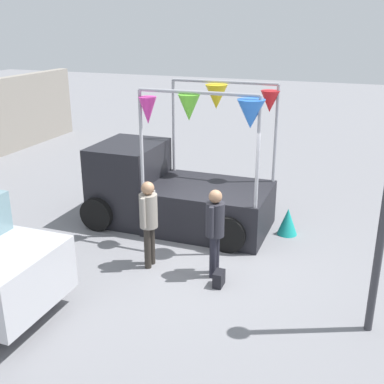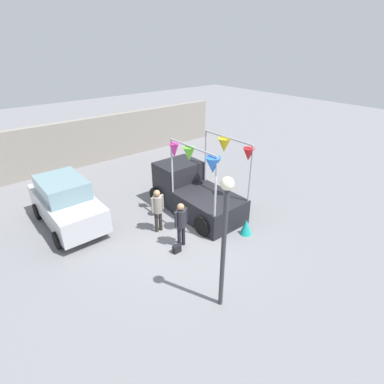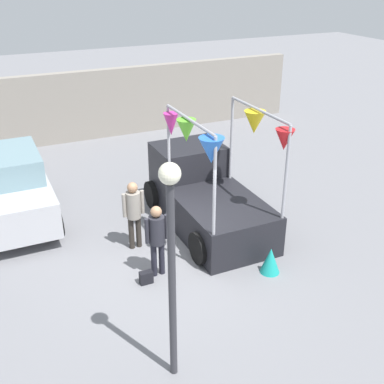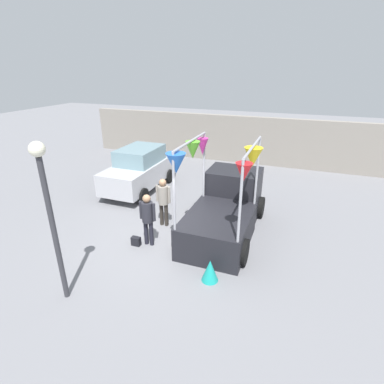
{
  "view_description": "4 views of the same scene",
  "coord_description": "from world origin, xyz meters",
  "px_view_note": "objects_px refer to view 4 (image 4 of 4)",
  "views": [
    {
      "loc": [
        -8.07,
        -2.7,
        4.49
      ],
      "look_at": [
        0.57,
        0.51,
        1.17
      ],
      "focal_mm": 45.0,
      "sensor_mm": 36.0,
      "label": 1
    },
    {
      "loc": [
        -5.65,
        -7.13,
        6.44
      ],
      "look_at": [
        0.85,
        0.72,
        1.25
      ],
      "focal_mm": 28.0,
      "sensor_mm": 36.0,
      "label": 2
    },
    {
      "loc": [
        -3.5,
        -8.62,
        6.23
      ],
      "look_at": [
        0.54,
        0.16,
        1.58
      ],
      "focal_mm": 45.0,
      "sensor_mm": 36.0,
      "label": 3
    },
    {
      "loc": [
        3.55,
        -7.31,
        5.12
      ],
      "look_at": [
        0.5,
        0.79,
        1.47
      ],
      "focal_mm": 28.0,
      "sensor_mm": 36.0,
      "label": 4
    }
  ],
  "objects_px": {
    "vendor_truck": "(226,206)",
    "folded_kite_bundle_teal": "(210,270)",
    "person_vendor": "(163,198)",
    "handbag": "(136,241)",
    "parked_car": "(140,169)",
    "person_customer": "(148,215)",
    "street_lamp": "(48,203)"
  },
  "relations": [
    {
      "from": "person_vendor",
      "to": "street_lamp",
      "type": "distance_m",
      "value": 4.31
    },
    {
      "from": "person_customer",
      "to": "street_lamp",
      "type": "xyz_separation_m",
      "value": [
        -0.77,
        -2.73,
        1.48
      ]
    },
    {
      "from": "parked_car",
      "to": "folded_kite_bundle_teal",
      "type": "relative_size",
      "value": 6.67
    },
    {
      "from": "parked_car",
      "to": "vendor_truck",
      "type": "bearing_deg",
      "value": -25.46
    },
    {
      "from": "person_customer",
      "to": "street_lamp",
      "type": "height_order",
      "value": "street_lamp"
    },
    {
      "from": "person_vendor",
      "to": "street_lamp",
      "type": "height_order",
      "value": "street_lamp"
    },
    {
      "from": "vendor_truck",
      "to": "person_customer",
      "type": "relative_size",
      "value": 2.43
    },
    {
      "from": "vendor_truck",
      "to": "folded_kite_bundle_teal",
      "type": "xyz_separation_m",
      "value": [
        0.31,
        -2.72,
        -0.56
      ]
    },
    {
      "from": "vendor_truck",
      "to": "parked_car",
      "type": "distance_m",
      "value": 4.95
    },
    {
      "from": "person_vendor",
      "to": "street_lamp",
      "type": "xyz_separation_m",
      "value": [
        -0.68,
        -4.0,
        1.45
      ]
    },
    {
      "from": "folded_kite_bundle_teal",
      "to": "person_customer",
      "type": "bearing_deg",
      "value": 157.1
    },
    {
      "from": "parked_car",
      "to": "person_customer",
      "type": "bearing_deg",
      "value": -57.21
    },
    {
      "from": "handbag",
      "to": "folded_kite_bundle_teal",
      "type": "bearing_deg",
      "value": -16.16
    },
    {
      "from": "person_customer",
      "to": "street_lamp",
      "type": "bearing_deg",
      "value": -105.8
    },
    {
      "from": "vendor_truck",
      "to": "folded_kite_bundle_teal",
      "type": "height_order",
      "value": "vendor_truck"
    },
    {
      "from": "handbag",
      "to": "person_customer",
      "type": "bearing_deg",
      "value": 29.74
    },
    {
      "from": "handbag",
      "to": "vendor_truck",
      "type": "bearing_deg",
      "value": 40.25
    },
    {
      "from": "parked_car",
      "to": "person_customer",
      "type": "relative_size",
      "value": 2.39
    },
    {
      "from": "vendor_truck",
      "to": "handbag",
      "type": "height_order",
      "value": "vendor_truck"
    },
    {
      "from": "vendor_truck",
      "to": "person_customer",
      "type": "height_order",
      "value": "vendor_truck"
    },
    {
      "from": "vendor_truck",
      "to": "person_vendor",
      "type": "bearing_deg",
      "value": -166.61
    },
    {
      "from": "vendor_truck",
      "to": "street_lamp",
      "type": "height_order",
      "value": "street_lamp"
    },
    {
      "from": "parked_car",
      "to": "person_customer",
      "type": "height_order",
      "value": "parked_car"
    },
    {
      "from": "parked_car",
      "to": "handbag",
      "type": "distance_m",
      "value": 4.69
    },
    {
      "from": "vendor_truck",
      "to": "street_lamp",
      "type": "distance_m",
      "value": 5.5
    },
    {
      "from": "person_customer",
      "to": "folded_kite_bundle_teal",
      "type": "height_order",
      "value": "person_customer"
    },
    {
      "from": "handbag",
      "to": "street_lamp",
      "type": "distance_m",
      "value": 3.48
    },
    {
      "from": "person_vendor",
      "to": "folded_kite_bundle_teal",
      "type": "xyz_separation_m",
      "value": [
        2.37,
        -2.23,
        -0.73
      ]
    },
    {
      "from": "person_vendor",
      "to": "folded_kite_bundle_teal",
      "type": "distance_m",
      "value": 3.33
    },
    {
      "from": "vendor_truck",
      "to": "parked_car",
      "type": "xyz_separation_m",
      "value": [
        -4.47,
        2.13,
        0.08
      ]
    },
    {
      "from": "folded_kite_bundle_teal",
      "to": "street_lamp",
      "type": "bearing_deg",
      "value": -149.84
    },
    {
      "from": "parked_car",
      "to": "person_customer",
      "type": "xyz_separation_m",
      "value": [
        2.5,
        -3.89,
        0.07
      ]
    }
  ]
}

